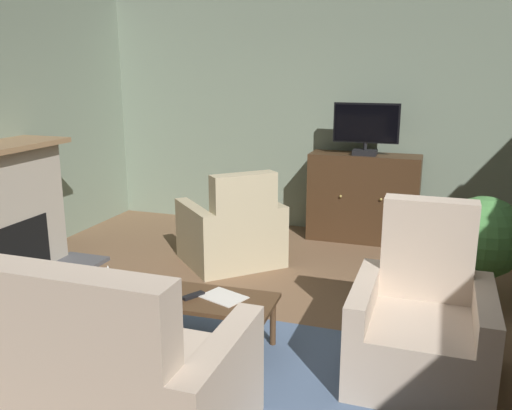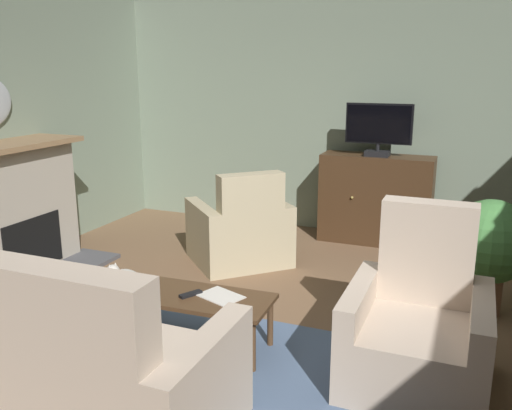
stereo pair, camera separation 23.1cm
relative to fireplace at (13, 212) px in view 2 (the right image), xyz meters
name	(u,v)px [view 2 (the right image)]	position (x,y,z in m)	size (l,w,h in m)	color
ground_plane	(261,354)	(2.80, -0.53, -0.64)	(6.75, 6.92, 0.04)	brown
wall_back	(362,116)	(2.80, 2.68, 0.80)	(6.75, 0.10, 2.84)	gray
rug_central	(257,390)	(2.96, -1.00, -0.61)	(2.52, 1.88, 0.01)	slate
fireplace	(13,212)	(0.00, 0.00, 0.00)	(0.95, 1.50, 1.29)	#4C4C51
tv_cabinet	(375,201)	(3.07, 2.33, -0.13)	(1.25, 0.45, 1.02)	black
television	(379,128)	(3.07, 2.27, 0.71)	(0.73, 0.20, 0.58)	black
coffee_table	(194,301)	(2.32, -0.64, -0.26)	(1.16, 0.52, 0.40)	#4C331E
tv_remote	(191,294)	(2.31, -0.66, -0.21)	(0.17, 0.05, 0.02)	black
folded_newspaper	(221,296)	(2.51, -0.59, -0.22)	(0.30, 0.22, 0.01)	silver
sofa_floral	(93,376)	(2.29, -1.71, -0.27)	(1.44, 0.91, 1.09)	#C6B29E
armchair_near_window	(417,331)	(3.85, -0.48, -0.28)	(0.87, 0.90, 1.13)	#C6B29E
armchair_in_far_corner	(241,233)	(1.92, 1.10, -0.30)	(1.25, 1.25, 1.00)	tan
potted_plant_leafy_by_curtain	(490,245)	(4.27, 0.77, -0.03)	(0.68, 0.68, 0.96)	#99664C
cat	(126,278)	(1.20, 0.09, -0.53)	(0.63, 0.27, 0.19)	beige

